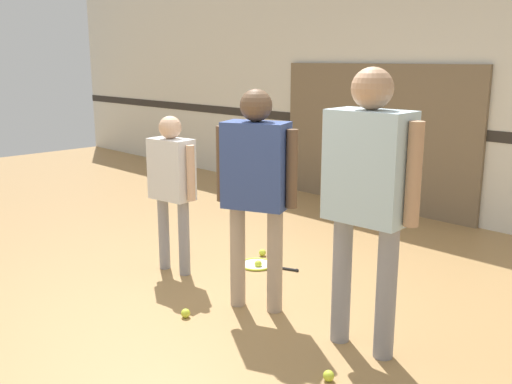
# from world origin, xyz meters

# --- Properties ---
(ground_plane) EXTENTS (16.00, 16.00, 0.00)m
(ground_plane) POSITION_xyz_m (0.00, 0.00, 0.00)
(ground_plane) COLOR #A87F4C
(wall_back) EXTENTS (16.00, 0.07, 3.20)m
(wall_back) POSITION_xyz_m (0.00, 3.34, 1.60)
(wall_back) COLOR silver
(wall_back) RESTS_ON ground_plane
(wall_panel) EXTENTS (2.78, 0.05, 1.77)m
(wall_panel) POSITION_xyz_m (-1.00, 3.28, 0.88)
(wall_panel) COLOR #756047
(wall_panel) RESTS_ON ground_plane
(person_instructor) EXTENTS (0.57, 0.41, 1.62)m
(person_instructor) POSITION_xyz_m (0.14, 0.11, 1.00)
(person_instructor) COLOR tan
(person_instructor) RESTS_ON ground_plane
(person_student_left) EXTENTS (0.51, 0.26, 1.36)m
(person_student_left) POSITION_xyz_m (-0.90, 0.13, 0.84)
(person_student_left) COLOR gray
(person_student_left) RESTS_ON ground_plane
(person_student_right) EXTENTS (0.68, 0.30, 1.78)m
(person_student_right) POSITION_xyz_m (1.06, 0.16, 1.10)
(person_student_right) COLOR gray
(person_student_right) RESTS_ON ground_plane
(racket_spare_on_floor) EXTENTS (0.58, 0.41, 0.03)m
(racket_spare_on_floor) POSITION_xyz_m (-0.47, 0.74, 0.01)
(racket_spare_on_floor) COLOR #C6D838
(racket_spare_on_floor) RESTS_ON ground_plane
(tennis_ball_near_instructor) EXTENTS (0.07, 0.07, 0.07)m
(tennis_ball_near_instructor) POSITION_xyz_m (-0.09, -0.38, 0.03)
(tennis_ball_near_instructor) COLOR #CCE038
(tennis_ball_near_instructor) RESTS_ON ground_plane
(tennis_ball_by_spare_racket) EXTENTS (0.07, 0.07, 0.07)m
(tennis_ball_by_spare_racket) POSITION_xyz_m (-0.44, 0.71, 0.03)
(tennis_ball_by_spare_racket) COLOR #CCE038
(tennis_ball_by_spare_racket) RESTS_ON ground_plane
(tennis_ball_stray_left) EXTENTS (0.07, 0.07, 0.07)m
(tennis_ball_stray_left) POSITION_xyz_m (1.16, -0.30, 0.03)
(tennis_ball_stray_left) COLOR #CCE038
(tennis_ball_stray_left) RESTS_ON ground_plane
(tennis_ball_stray_right) EXTENTS (0.07, 0.07, 0.07)m
(tennis_ball_stray_right) POSITION_xyz_m (-0.63, 0.95, 0.03)
(tennis_ball_stray_right) COLOR #CCE038
(tennis_ball_stray_right) RESTS_ON ground_plane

